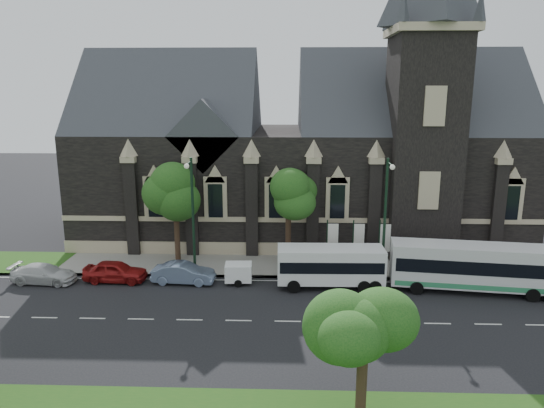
{
  "coord_description": "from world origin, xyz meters",
  "views": [
    {
      "loc": [
        2.94,
        -27.45,
        13.67
      ],
      "look_at": [
        1.85,
        6.0,
        5.91
      ],
      "focal_mm": 32.5,
      "sensor_mm": 36.0,
      "label": 1
    }
  ],
  "objects_px": {
    "tree_park_east": "(368,323)",
    "tree_walk_right": "(291,192)",
    "car_far_red": "(115,271)",
    "street_lamp_mid": "(192,211)",
    "sedan": "(183,273)",
    "tree_walk_left": "(178,192)",
    "box_trailer": "(239,272)",
    "banner_flag_right": "(383,241)",
    "tour_coach": "(476,267)",
    "shuttle_bus": "(331,264)",
    "banner_flag_center": "(357,240)",
    "street_lamp_near": "(386,212)",
    "car_far_white": "(44,274)",
    "banner_flag_left": "(331,240)"
  },
  "relations": [
    {
      "from": "street_lamp_mid",
      "to": "tour_coach",
      "type": "bearing_deg",
      "value": -5.95
    },
    {
      "from": "street_lamp_mid",
      "to": "banner_flag_right",
      "type": "distance_m",
      "value": 14.67
    },
    {
      "from": "banner_flag_right",
      "to": "shuttle_bus",
      "type": "relative_size",
      "value": 0.53
    },
    {
      "from": "tree_park_east",
      "to": "sedan",
      "type": "relative_size",
      "value": 1.39
    },
    {
      "from": "tree_walk_left",
      "to": "shuttle_bus",
      "type": "bearing_deg",
      "value": -23.49
    },
    {
      "from": "banner_flag_right",
      "to": "street_lamp_near",
      "type": "bearing_deg",
      "value": -98.56
    },
    {
      "from": "banner_flag_center",
      "to": "car_far_white",
      "type": "distance_m",
      "value": 23.33
    },
    {
      "from": "tree_park_east",
      "to": "street_lamp_near",
      "type": "bearing_deg",
      "value": 76.89
    },
    {
      "from": "shuttle_bus",
      "to": "car_far_white",
      "type": "height_order",
      "value": "shuttle_bus"
    },
    {
      "from": "street_lamp_mid",
      "to": "banner_flag_left",
      "type": "height_order",
      "value": "street_lamp_mid"
    },
    {
      "from": "tree_walk_right",
      "to": "car_far_white",
      "type": "relative_size",
      "value": 1.67
    },
    {
      "from": "banner_flag_center",
      "to": "street_lamp_near",
      "type": "bearing_deg",
      "value": -48.07
    },
    {
      "from": "tree_walk_right",
      "to": "banner_flag_center",
      "type": "distance_m",
      "value": 6.36
    },
    {
      "from": "banner_flag_left",
      "to": "box_trailer",
      "type": "distance_m",
      "value": 7.67
    },
    {
      "from": "banner_flag_left",
      "to": "sedan",
      "type": "distance_m",
      "value": 11.42
    },
    {
      "from": "banner_flag_right",
      "to": "box_trailer",
      "type": "height_order",
      "value": "banner_flag_right"
    },
    {
      "from": "street_lamp_near",
      "to": "car_far_red",
      "type": "distance_m",
      "value": 20.11
    },
    {
      "from": "car_far_red",
      "to": "street_lamp_mid",
      "type": "bearing_deg",
      "value": -76.91
    },
    {
      "from": "banner_flag_center",
      "to": "car_far_white",
      "type": "relative_size",
      "value": 0.85
    },
    {
      "from": "tour_coach",
      "to": "car_far_white",
      "type": "height_order",
      "value": "tour_coach"
    },
    {
      "from": "banner_flag_right",
      "to": "tour_coach",
      "type": "distance_m",
      "value": 6.96
    },
    {
      "from": "tree_park_east",
      "to": "car_far_white",
      "type": "xyz_separation_m",
      "value": [
        -20.9,
        14.93,
        -3.94
      ]
    },
    {
      "from": "tree_park_east",
      "to": "tree_walk_right",
      "type": "relative_size",
      "value": 0.81
    },
    {
      "from": "street_lamp_near",
      "to": "banner_flag_center",
      "type": "height_order",
      "value": "street_lamp_near"
    },
    {
      "from": "tree_walk_left",
      "to": "banner_flag_center",
      "type": "height_order",
      "value": "tree_walk_left"
    },
    {
      "from": "banner_flag_left",
      "to": "banner_flag_center",
      "type": "height_order",
      "value": "same"
    },
    {
      "from": "banner_flag_center",
      "to": "car_far_white",
      "type": "xyz_separation_m",
      "value": [
        -23.01,
        -3.39,
        -1.7
      ]
    },
    {
      "from": "tree_walk_left",
      "to": "street_lamp_mid",
      "type": "relative_size",
      "value": 0.85
    },
    {
      "from": "tree_park_east",
      "to": "tree_walk_right",
      "type": "xyz_separation_m",
      "value": [
        -2.96,
        20.04,
        1.2
      ]
    },
    {
      "from": "street_lamp_near",
      "to": "box_trailer",
      "type": "distance_m",
      "value": 11.46
    },
    {
      "from": "tour_coach",
      "to": "car_far_white",
      "type": "xyz_separation_m",
      "value": [
        -30.7,
        0.6,
        -1.14
      ]
    },
    {
      "from": "tree_walk_left",
      "to": "tour_coach",
      "type": "height_order",
      "value": "tree_walk_left"
    },
    {
      "from": "banner_flag_left",
      "to": "street_lamp_mid",
      "type": "bearing_deg",
      "value": -169.5
    },
    {
      "from": "banner_flag_left",
      "to": "banner_flag_right",
      "type": "height_order",
      "value": "same"
    },
    {
      "from": "tree_walk_right",
      "to": "banner_flag_left",
      "type": "distance_m",
      "value": 4.92
    },
    {
      "from": "car_far_red",
      "to": "car_far_white",
      "type": "xyz_separation_m",
      "value": [
        -5.12,
        -0.4,
        -0.1
      ]
    },
    {
      "from": "tree_park_east",
      "to": "car_far_red",
      "type": "bearing_deg",
      "value": 135.83
    },
    {
      "from": "tree_walk_left",
      "to": "banner_flag_center",
      "type": "relative_size",
      "value": 1.91
    },
    {
      "from": "tree_walk_right",
      "to": "banner_flag_right",
      "type": "xyz_separation_m",
      "value": [
        7.08,
        -1.71,
        -3.43
      ]
    },
    {
      "from": "tree_park_east",
      "to": "banner_flag_center",
      "type": "relative_size",
      "value": 1.57
    },
    {
      "from": "tree_walk_left",
      "to": "box_trailer",
      "type": "height_order",
      "value": "tree_walk_left"
    },
    {
      "from": "tree_park_east",
      "to": "car_far_white",
      "type": "height_order",
      "value": "tree_park_east"
    },
    {
      "from": "tree_park_east",
      "to": "shuttle_bus",
      "type": "relative_size",
      "value": 0.84
    },
    {
      "from": "street_lamp_mid",
      "to": "banner_flag_left",
      "type": "distance_m",
      "value": 10.81
    },
    {
      "from": "tree_walk_right",
      "to": "street_lamp_mid",
      "type": "relative_size",
      "value": 0.87
    },
    {
      "from": "street_lamp_mid",
      "to": "tree_walk_right",
      "type": "bearing_deg",
      "value": 26.65
    },
    {
      "from": "tree_park_east",
      "to": "banner_flag_right",
      "type": "xyz_separation_m",
      "value": [
        4.11,
        18.32,
        -2.24
      ]
    },
    {
      "from": "tree_park_east",
      "to": "banner_flag_left",
      "type": "bearing_deg",
      "value": 89.65
    },
    {
      "from": "tree_walk_right",
      "to": "shuttle_bus",
      "type": "distance_m",
      "value": 7.18
    },
    {
      "from": "street_lamp_mid",
      "to": "box_trailer",
      "type": "bearing_deg",
      "value": -18.57
    }
  ]
}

